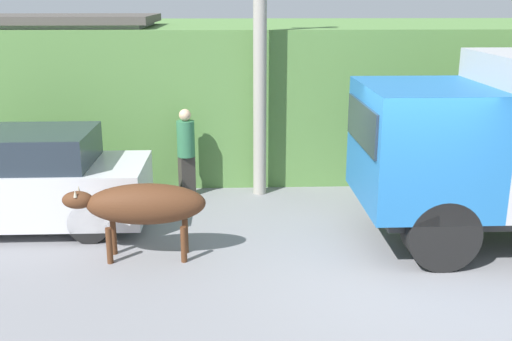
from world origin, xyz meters
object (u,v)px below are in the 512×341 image
Objects in this scene: parked_suv at (19,181)px; utility_pole at (260,46)px; brown_cow at (143,205)px; pedestrian_on_hill at (186,149)px.

parked_suv is 0.77× the size of utility_pole.
brown_cow is 0.38× the size of utility_pole.
parked_suv is 4.88m from utility_pole.
brown_cow is at bearing -33.66° from parked_suv.
pedestrian_on_hill is 0.31× the size of utility_pole.
pedestrian_on_hill is at bearing -176.69° from utility_pole.
parked_suv is (-2.26, 1.40, -0.04)m from brown_cow.
brown_cow is at bearing -121.68° from utility_pole.
utility_pole is at bearing 19.40° from parked_suv.
brown_cow is 0.49× the size of parked_suv.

